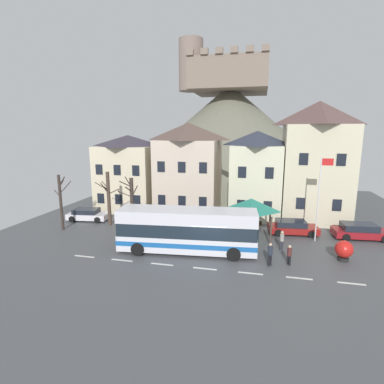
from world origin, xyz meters
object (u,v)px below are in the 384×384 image
at_px(parked_car_02, 88,215).
at_px(pedestrian_01, 270,253).
at_px(townhouse_02, 256,175).
at_px(townhouse_01, 188,169).
at_px(bare_tree_02, 61,201).
at_px(pedestrian_00, 289,254).
at_px(pedestrian_02, 282,239).
at_px(townhouse_03, 315,162).
at_px(parked_car_01, 292,227).
at_px(parked_car_03, 361,231).
at_px(bus_shelter, 251,205).
at_px(parked_car_00, 150,218).
at_px(townhouse_00, 129,173).
at_px(hilltop_castle, 229,132).
at_px(transit_bus, 187,231).
at_px(flagpole, 320,194).
at_px(harbour_buoy, 344,250).
at_px(bare_tree_00, 132,205).
at_px(bare_tree_01, 109,198).
at_px(public_bench, 254,225).

height_order(parked_car_02, pedestrian_01, pedestrian_01).
bearing_deg(townhouse_02, parked_car_02, -161.77).
xyz_separation_m(townhouse_01, bare_tree_02, (-9.97, -8.75, -2.27)).
distance_m(pedestrian_00, pedestrian_01, 1.37).
relative_size(pedestrian_01, bare_tree_02, 0.31).
bearing_deg(pedestrian_02, townhouse_03, 69.86).
bearing_deg(townhouse_01, parked_car_01, -25.56).
relative_size(parked_car_03, pedestrian_00, 3.31).
relative_size(bus_shelter, parked_car_00, 0.90).
height_order(townhouse_03, parked_car_03, townhouse_03).
xyz_separation_m(parked_car_00, parked_car_02, (-6.74, -0.12, -0.08)).
bearing_deg(pedestrian_00, parked_car_03, 47.04).
height_order(townhouse_00, townhouse_03, townhouse_03).
xyz_separation_m(parked_car_03, bare_tree_02, (-26.37, -3.64, 2.07)).
relative_size(townhouse_01, hilltop_castle, 0.24).
relative_size(townhouse_00, parked_car_00, 2.15).
distance_m(transit_bus, flagpole, 11.25).
bearing_deg(harbour_buoy, parked_car_02, 168.06).
relative_size(bus_shelter, flagpole, 0.52).
bearing_deg(parked_car_00, bare_tree_00, -89.75).
height_order(bus_shelter, flagpole, flagpole).
bearing_deg(pedestrian_00, harbour_buoy, 22.69).
relative_size(parked_car_00, bare_tree_00, 0.76).
bearing_deg(bare_tree_01, parked_car_00, 14.48).
relative_size(transit_bus, pedestrian_00, 7.36).
xyz_separation_m(townhouse_00, townhouse_02, (14.52, -0.05, 0.24)).
height_order(bus_shelter, parked_car_02, bus_shelter).
bearing_deg(parked_car_03, harbour_buoy, -121.20).
relative_size(townhouse_03, pedestrian_02, 7.87).
height_order(townhouse_01, pedestrian_00, townhouse_01).
xyz_separation_m(townhouse_01, parked_car_03, (16.40, -5.11, -4.34)).
height_order(parked_car_00, pedestrian_01, pedestrian_01).
height_order(townhouse_02, bus_shelter, townhouse_02).
bearing_deg(public_bench, hilltop_castle, 100.92).
height_order(hilltop_castle, transit_bus, hilltop_castle).
distance_m(townhouse_03, parked_car_01, 8.20).
distance_m(pedestrian_00, bare_tree_00, 13.64).
distance_m(pedestrian_01, flagpole, 7.62).
bearing_deg(flagpole, parked_car_02, 176.92).
bearing_deg(bare_tree_02, hilltop_castle, 69.87).
relative_size(pedestrian_00, bare_tree_01, 0.27).
xyz_separation_m(public_bench, flagpole, (5.17, -1.74, 3.59)).
xyz_separation_m(pedestrian_01, flagpole, (3.90, 5.76, 3.13)).
xyz_separation_m(hilltop_castle, pedestrian_02, (7.74, -32.99, -8.04)).
bearing_deg(flagpole, townhouse_00, 161.15).
xyz_separation_m(townhouse_00, transit_bus, (9.79, -11.41, -2.64)).
bearing_deg(townhouse_00, pedestrian_00, -35.12).
height_order(flagpole, bare_tree_00, flagpole).
bearing_deg(flagpole, parked_car_01, 139.85).
bearing_deg(bus_shelter, pedestrian_02, -43.42).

